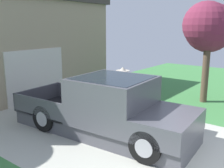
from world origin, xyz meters
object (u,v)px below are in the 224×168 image
at_px(person_with_hat, 123,88).
at_px(handbag, 126,114).
at_px(front_yard_tree, 208,27).
at_px(pickup_truck, 112,110).

relative_size(person_with_hat, handbag, 4.18).
xyz_separation_m(handbag, front_yard_tree, (3.69, -1.39, 2.92)).
height_order(pickup_truck, person_with_hat, person_with_hat).
relative_size(pickup_truck, person_with_hat, 3.25).
bearing_deg(pickup_truck, handbag, -164.89).
height_order(person_with_hat, handbag, person_with_hat).
bearing_deg(person_with_hat, front_yard_tree, 142.85).
height_order(pickup_truck, handbag, pickup_truck).
distance_m(pickup_truck, front_yard_tree, 5.73).
bearing_deg(front_yard_tree, person_with_hat, 155.51).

